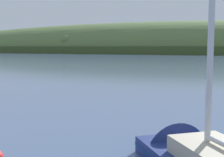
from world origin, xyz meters
TOP-DOWN VIEW (x-y plane):
  - far_shoreline_hill at (-50.01, 215.45)m, footprint 609.45×101.70m

SIDE VIEW (x-z plane):
  - far_shoreline_hill at x=-50.01m, z-range -21.63..22.12m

